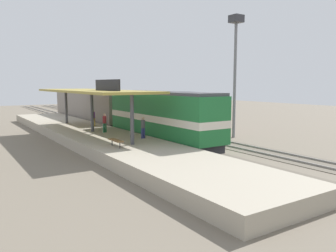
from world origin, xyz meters
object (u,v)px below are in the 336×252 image
at_px(platform_bench, 116,141).
at_px(person_waiting, 143,127).
at_px(person_boarding, 93,117).
at_px(freight_car, 163,113).
at_px(light_mast, 235,51).
at_px(person_walking, 105,122).
at_px(locomotive, 161,116).
at_px(passenger_carriage_single, 89,106).

height_order(platform_bench, person_waiting, person_waiting).
relative_size(platform_bench, person_boarding, 0.99).
relative_size(freight_car, person_waiting, 7.02).
relative_size(light_mast, person_walking, 6.84).
xyz_separation_m(platform_bench, freight_car, (10.60, 10.64, 0.63)).
height_order(locomotive, freight_car, locomotive).
relative_size(freight_car, light_mast, 1.03).
bearing_deg(freight_car, person_boarding, 169.76).
bearing_deg(person_waiting, platform_bench, -146.44).
bearing_deg(passenger_carriage_single, person_boarding, -107.60).
distance_m(passenger_carriage_single, person_waiting, 19.59).
xyz_separation_m(platform_bench, locomotive, (6.00, 3.66, 1.07)).
bearing_deg(locomotive, freight_car, 56.61).
distance_m(passenger_carriage_single, freight_car, 11.95).
bearing_deg(person_boarding, person_walking, -99.58).
bearing_deg(platform_bench, freight_car, 45.11).
xyz_separation_m(light_mast, person_boarding, (-10.86, 9.29, -6.54)).
height_order(freight_car, person_boarding, freight_car).
height_order(light_mast, person_boarding, light_mast).
bearing_deg(person_walking, light_mast, -20.22).
height_order(passenger_carriage_single, person_walking, passenger_carriage_single).
height_order(platform_bench, locomotive, locomotive).
relative_size(light_mast, person_waiting, 6.84).
xyz_separation_m(locomotive, freight_car, (4.60, 6.98, -0.44)).
height_order(platform_bench, person_walking, person_walking).
bearing_deg(freight_car, passenger_carriage_single, 112.66).
xyz_separation_m(freight_car, person_walking, (-8.50, -3.60, -0.12)).
xyz_separation_m(platform_bench, passenger_carriage_single, (6.00, 21.66, 0.97)).
relative_size(locomotive, light_mast, 1.23).
relative_size(platform_bench, locomotive, 0.12).
relative_size(person_waiting, person_boarding, 1.00).
xyz_separation_m(locomotive, passenger_carriage_single, (0.00, 18.00, -0.10)).
xyz_separation_m(platform_bench, person_walking, (2.10, 7.04, 0.51)).
height_order(locomotive, person_walking, locomotive).
bearing_deg(freight_car, locomotive, -123.39).
bearing_deg(person_walking, person_boarding, 80.42).
bearing_deg(passenger_carriage_single, person_waiting, -97.64).
xyz_separation_m(person_waiting, person_boarding, (-0.46, 9.77, 0.00)).
xyz_separation_m(passenger_carriage_single, freight_car, (4.60, -11.02, -0.34)).
distance_m(freight_car, person_waiting, 11.06).
bearing_deg(passenger_carriage_single, freight_car, -67.34).
bearing_deg(light_mast, freight_car, 112.03).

